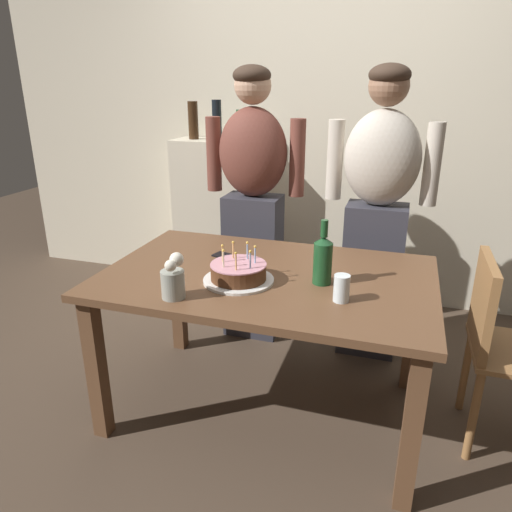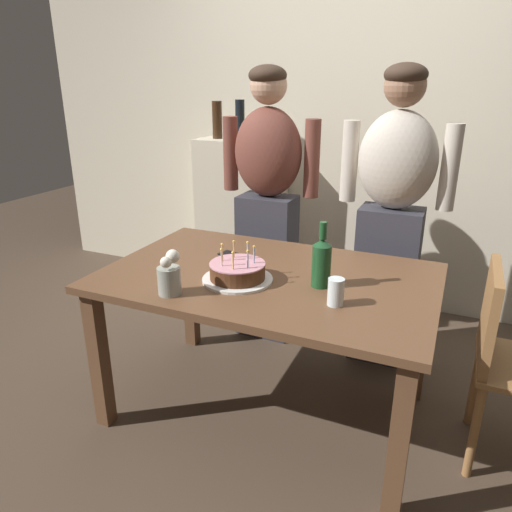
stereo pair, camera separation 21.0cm
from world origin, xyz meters
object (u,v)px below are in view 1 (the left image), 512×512
(birthday_cake, at_px, (239,273))
(cell_phone, at_px, (227,256))
(dining_chair, at_px, (502,339))
(water_glass_near, at_px, (342,288))
(wine_bottle, at_px, (323,259))
(person_man_bearded, at_px, (253,203))
(person_woman_cardigan, at_px, (377,213))
(flower_vase, at_px, (173,280))

(birthday_cake, height_order, cell_phone, birthday_cake)
(birthday_cake, bearing_deg, dining_chair, 11.78)
(water_glass_near, height_order, wine_bottle, wine_bottle)
(person_man_bearded, bearing_deg, dining_chair, 155.00)
(cell_phone, height_order, person_woman_cardigan, person_woman_cardigan)
(flower_vase, bearing_deg, cell_phone, 86.21)
(flower_vase, xyz_separation_m, person_man_bearded, (-0.02, 1.10, 0.05))
(wine_bottle, height_order, cell_phone, wine_bottle)
(flower_vase, xyz_separation_m, person_woman_cardigan, (0.72, 1.10, 0.05))
(wine_bottle, bearing_deg, dining_chair, 10.50)
(water_glass_near, bearing_deg, person_man_bearded, 125.96)
(cell_phone, distance_m, dining_chair, 1.31)
(flower_vase, relative_size, person_man_bearded, 0.12)
(birthday_cake, height_order, wine_bottle, wine_bottle)
(water_glass_near, bearing_deg, birthday_cake, 172.08)
(water_glass_near, height_order, person_woman_cardigan, person_woman_cardigan)
(birthday_cake, distance_m, dining_chair, 1.18)
(person_woman_cardigan, bearing_deg, person_man_bearded, 0.00)
(flower_vase, relative_size, dining_chair, 0.22)
(birthday_cake, distance_m, flower_vase, 0.31)
(birthday_cake, bearing_deg, wine_bottle, 14.55)
(water_glass_near, relative_size, wine_bottle, 0.39)
(cell_phone, xyz_separation_m, person_woman_cardigan, (0.69, 0.59, 0.13))
(water_glass_near, height_order, flower_vase, flower_vase)
(birthday_cake, xyz_separation_m, water_glass_near, (0.46, -0.06, 0.02))
(birthday_cake, distance_m, wine_bottle, 0.37)
(wine_bottle, height_order, flower_vase, wine_bottle)
(birthday_cake, xyz_separation_m, dining_chair, (1.13, 0.24, -0.26))
(birthday_cake, relative_size, person_woman_cardigan, 0.19)
(cell_phone, bearing_deg, flower_vase, -77.52)
(water_glass_near, bearing_deg, person_woman_cardigan, 85.89)
(wine_bottle, bearing_deg, person_woman_cardigan, 77.36)
(wine_bottle, bearing_deg, person_man_bearded, 126.30)
(wine_bottle, xyz_separation_m, person_man_bearded, (-0.57, 0.77, 0.02))
(wine_bottle, bearing_deg, cell_phone, 160.58)
(birthday_cake, relative_size, wine_bottle, 1.09)
(birthday_cake, bearing_deg, person_woman_cardigan, 58.59)
(wine_bottle, distance_m, flower_vase, 0.64)
(birthday_cake, distance_m, person_woman_cardigan, 1.01)
(dining_chair, bearing_deg, wine_bottle, 100.50)
(person_man_bearded, relative_size, person_woman_cardigan, 1.00)
(dining_chair, bearing_deg, flower_vase, 109.73)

